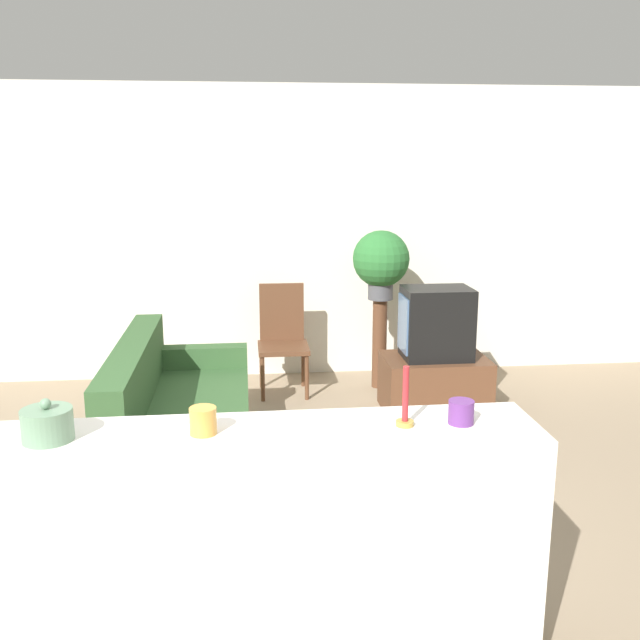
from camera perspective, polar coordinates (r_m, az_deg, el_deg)
ground_plane at (r=3.83m, az=-5.44°, el=-19.57°), size 14.00×14.00×0.00m
wall_back at (r=6.70m, az=-6.10°, el=6.82°), size 9.00×0.06×2.70m
couch at (r=4.91m, az=-11.27°, el=-8.23°), size 0.85×1.89×0.86m
tv_stand at (r=5.96m, az=9.16°, el=-5.08°), size 0.84×0.57×0.46m
television at (r=5.82m, az=9.28°, el=-0.25°), size 0.55×0.40×0.58m
wooden_chair at (r=6.32m, az=-2.99°, el=-1.21°), size 0.44×0.44×0.96m
plant_stand at (r=6.46m, az=4.79°, el=-1.88°), size 0.13×0.13×0.82m
potted_plant at (r=6.31m, az=4.92°, el=4.76°), size 0.50×0.50×0.61m
foreground_counter at (r=2.97m, az=-5.46°, el=-18.22°), size 2.25×0.44×1.04m
decorative_bowl at (r=2.82m, az=-20.94°, el=-7.79°), size 0.19×0.19×0.16m
candle_jar at (r=2.73m, az=-9.29°, el=-7.96°), size 0.10×0.10×0.10m
candlestick at (r=2.78m, az=6.88°, el=-6.90°), size 0.07×0.07×0.24m
coffee_tin at (r=2.85m, az=11.27°, el=-7.24°), size 0.10×0.10×0.09m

